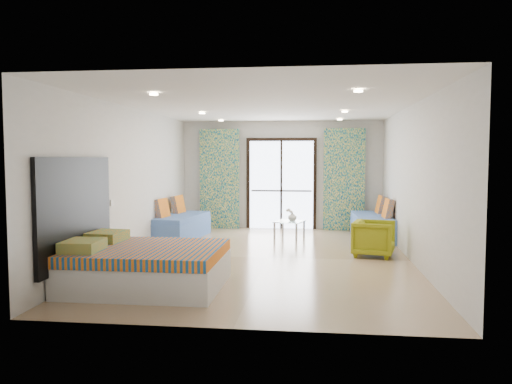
# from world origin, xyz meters

# --- Properties ---
(floor) EXTENTS (5.00, 7.50, 0.01)m
(floor) POSITION_xyz_m (0.00, 0.00, 0.00)
(floor) COLOR #9E805E
(floor) RESTS_ON ground
(ceiling) EXTENTS (5.00, 7.50, 0.01)m
(ceiling) POSITION_xyz_m (0.00, 0.00, 2.70)
(ceiling) COLOR silver
(ceiling) RESTS_ON ground
(wall_back) EXTENTS (5.00, 0.01, 2.70)m
(wall_back) POSITION_xyz_m (0.00, 3.75, 1.35)
(wall_back) COLOR silver
(wall_back) RESTS_ON ground
(wall_front) EXTENTS (5.00, 0.01, 2.70)m
(wall_front) POSITION_xyz_m (0.00, -3.75, 1.35)
(wall_front) COLOR silver
(wall_front) RESTS_ON ground
(wall_left) EXTENTS (0.01, 7.50, 2.70)m
(wall_left) POSITION_xyz_m (-2.50, 0.00, 1.35)
(wall_left) COLOR silver
(wall_left) RESTS_ON ground
(wall_right) EXTENTS (0.01, 7.50, 2.70)m
(wall_right) POSITION_xyz_m (2.50, 0.00, 1.35)
(wall_right) COLOR silver
(wall_right) RESTS_ON ground
(balcony_door) EXTENTS (1.76, 0.08, 2.28)m
(balcony_door) POSITION_xyz_m (0.00, 3.72, 1.26)
(balcony_door) COLOR black
(balcony_door) RESTS_ON floor
(balcony_rail) EXTENTS (1.52, 0.03, 0.04)m
(balcony_rail) POSITION_xyz_m (0.00, 3.73, 0.95)
(balcony_rail) COLOR #595451
(balcony_rail) RESTS_ON balcony_door
(curtain_left) EXTENTS (1.00, 0.10, 2.50)m
(curtain_left) POSITION_xyz_m (-1.55, 3.57, 1.25)
(curtain_left) COLOR beige
(curtain_left) RESTS_ON floor
(curtain_right) EXTENTS (1.00, 0.10, 2.50)m
(curtain_right) POSITION_xyz_m (1.55, 3.57, 1.25)
(curtain_right) COLOR beige
(curtain_right) RESTS_ON floor
(downlight_a) EXTENTS (0.12, 0.12, 0.02)m
(downlight_a) POSITION_xyz_m (-1.40, -2.00, 2.67)
(downlight_a) COLOR #FFE0B2
(downlight_a) RESTS_ON ceiling
(downlight_b) EXTENTS (0.12, 0.12, 0.02)m
(downlight_b) POSITION_xyz_m (1.40, -2.00, 2.67)
(downlight_b) COLOR #FFE0B2
(downlight_b) RESTS_ON ceiling
(downlight_c) EXTENTS (0.12, 0.12, 0.02)m
(downlight_c) POSITION_xyz_m (-1.40, 1.00, 2.67)
(downlight_c) COLOR #FFE0B2
(downlight_c) RESTS_ON ceiling
(downlight_d) EXTENTS (0.12, 0.12, 0.02)m
(downlight_d) POSITION_xyz_m (1.40, 1.00, 2.67)
(downlight_d) COLOR #FFE0B2
(downlight_d) RESTS_ON ceiling
(downlight_e) EXTENTS (0.12, 0.12, 0.02)m
(downlight_e) POSITION_xyz_m (-1.40, 3.00, 2.67)
(downlight_e) COLOR #FFE0B2
(downlight_e) RESTS_ON ceiling
(downlight_f) EXTENTS (0.12, 0.12, 0.02)m
(downlight_f) POSITION_xyz_m (1.40, 3.00, 2.67)
(downlight_f) COLOR #FFE0B2
(downlight_f) RESTS_ON ceiling
(headboard) EXTENTS (0.06, 2.10, 1.50)m
(headboard) POSITION_xyz_m (-2.46, -2.23, 1.05)
(headboard) COLOR black
(headboard) RESTS_ON floor
(switch_plate) EXTENTS (0.02, 0.10, 0.10)m
(switch_plate) POSITION_xyz_m (-2.47, -0.98, 1.05)
(switch_plate) COLOR silver
(switch_plate) RESTS_ON wall_left
(bed) EXTENTS (2.05, 1.68, 0.71)m
(bed) POSITION_xyz_m (-1.48, -2.23, 0.30)
(bed) COLOR silver
(bed) RESTS_ON floor
(daybed_left) EXTENTS (0.97, 1.95, 0.92)m
(daybed_left) POSITION_xyz_m (-2.12, 1.91, 0.29)
(daybed_left) COLOR #496DB0
(daybed_left) RESTS_ON floor
(daybed_right) EXTENTS (0.81, 1.91, 0.93)m
(daybed_right) POSITION_xyz_m (2.12, 2.34, 0.29)
(daybed_right) COLOR #496DB0
(daybed_right) RESTS_ON floor
(coffee_table) EXTENTS (0.73, 0.73, 0.67)m
(coffee_table) POSITION_xyz_m (0.29, 2.17, 0.34)
(coffee_table) COLOR silver
(coffee_table) RESTS_ON floor
(vase) EXTENTS (0.26, 0.26, 0.19)m
(vase) POSITION_xyz_m (0.35, 2.21, 0.48)
(vase) COLOR white
(vase) RESTS_ON coffee_table
(armchair) EXTENTS (0.80, 0.83, 0.72)m
(armchair) POSITION_xyz_m (1.91, 0.34, 0.36)
(armchair) COLOR olive
(armchair) RESTS_ON floor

